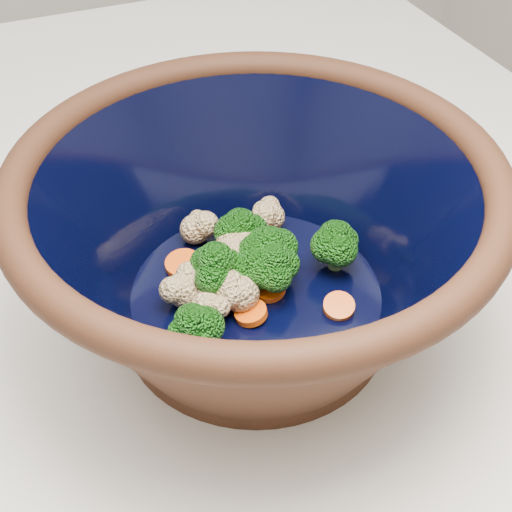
# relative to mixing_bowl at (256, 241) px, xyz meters

# --- Properties ---
(mixing_bowl) EXTENTS (0.44, 0.44, 0.16)m
(mixing_bowl) POSITION_rel_mixing_bowl_xyz_m (0.00, 0.00, 0.00)
(mixing_bowl) COLOR black
(mixing_bowl) RESTS_ON counter
(vegetable_pile) EXTENTS (0.18, 0.16, 0.06)m
(vegetable_pile) POSITION_rel_mixing_bowl_xyz_m (-0.01, 0.01, -0.03)
(vegetable_pile) COLOR #608442
(vegetable_pile) RESTS_ON mixing_bowl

